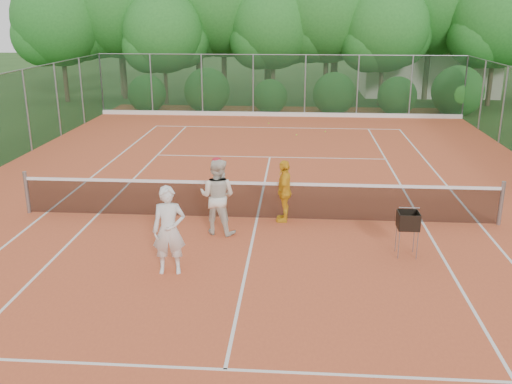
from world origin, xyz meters
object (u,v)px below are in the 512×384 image
player_white (169,230)px  player_center_grp (217,196)px  player_yellow (284,191)px  ball_hopper (408,221)px

player_white → player_center_grp: 2.29m
player_center_grp → player_yellow: 1.79m
ball_hopper → player_center_grp: bearing=167.1°
player_white → player_yellow: bearing=47.5°
player_yellow → ball_hopper: player_yellow is taller
player_yellow → ball_hopper: 3.29m
player_yellow → player_white: bearing=-32.4°
player_white → ball_hopper: 4.98m
player_yellow → player_center_grp: bearing=-56.1°
player_white → player_yellow: player_white is taller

